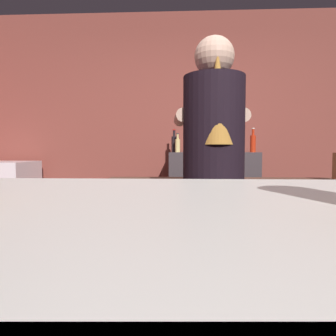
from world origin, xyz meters
TOP-DOWN VIEW (x-y plane):
  - wall_back at (0.00, 2.20)m, footprint 5.20×0.10m
  - prep_counter at (0.35, 0.76)m, footprint 2.10×0.60m
  - back_shelf at (0.22, 1.92)m, footprint 0.96×0.36m
  - mini_fridge at (-2.05, 1.75)m, footprint 0.60×0.58m
  - bartender at (0.05, 0.31)m, footprint 0.44×0.52m
  - mixing_bowl at (0.01, 0.75)m, footprint 0.19×0.19m
  - chefs_knife at (0.33, 0.71)m, footprint 0.24×0.07m
  - bottle_soy at (0.12, 1.83)m, footprint 0.07×0.07m
  - bottle_hot_sauce at (-0.17, 1.85)m, footprint 0.05×0.05m
  - bottle_vinegar at (0.62, 1.83)m, footprint 0.06×0.06m
  - bottle_olive_oil at (-0.21, 1.94)m, footprint 0.06×0.06m

SIDE VIEW (x-z plane):
  - prep_counter at x=0.35m, z-range 0.00..0.89m
  - mini_fridge at x=-2.05m, z-range 0.00..0.99m
  - back_shelf at x=0.22m, z-range 0.00..1.09m
  - chefs_knife at x=0.33m, z-range 0.89..0.90m
  - mixing_bowl at x=0.01m, z-range 0.89..0.95m
  - bartender at x=0.05m, z-range 0.14..1.88m
  - bottle_hot_sauce at x=-0.17m, z-range 1.07..1.27m
  - bottle_soy at x=0.12m, z-range 1.07..1.28m
  - bottle_olive_oil at x=-0.21m, z-range 1.06..1.31m
  - bottle_vinegar at x=0.62m, z-range 1.06..1.32m
  - wall_back at x=0.00m, z-range 0.00..2.70m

